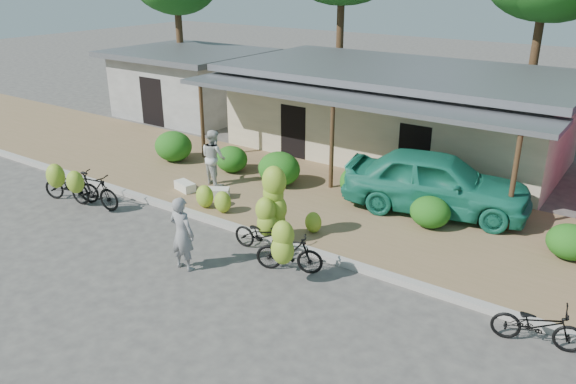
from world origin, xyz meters
name	(u,v)px	position (x,y,z in m)	size (l,w,h in m)	color
ground	(203,265)	(0.00, 0.00, 0.00)	(100.00, 100.00, 0.00)	#454340
sidewalk	(312,199)	(0.00, 5.00, 0.06)	(60.00, 6.00, 0.12)	#8C6D4B
curb	(253,233)	(0.00, 2.00, 0.07)	(60.00, 0.25, 0.15)	#A8A399
shop_main	(397,111)	(0.00, 10.93, 1.72)	(13.00, 8.50, 3.35)	beige
shop_grey	(189,82)	(-11.00, 10.99, 1.62)	(7.00, 6.00, 3.15)	#AEADA8
hedge_0	(173,146)	(-6.19, 5.13, 0.68)	(1.43, 1.28, 1.11)	#175E15
hedge_1	(231,159)	(-3.65, 5.43, 0.58)	(1.17, 1.06, 0.91)	#175E15
hedge_2	(279,169)	(-1.52, 5.32, 0.68)	(1.43, 1.29, 1.11)	#175E15
hedge_3	(362,182)	(1.28, 5.79, 0.66)	(1.38, 1.24, 1.08)	#175E15
hedge_4	(430,212)	(3.79, 5.07, 0.56)	(1.12, 1.01, 0.87)	#175E15
hedge_5	(570,242)	(7.29, 5.30, 0.56)	(1.13, 1.01, 0.88)	#175E15
bike_far_left	(69,184)	(-6.17, 0.65, 0.58)	(2.01, 1.50, 1.42)	black
bike_left	(91,190)	(-5.12, 0.69, 0.63)	(1.91, 1.28, 1.40)	black
bike_center	(268,218)	(0.75, 1.71, 0.85)	(1.75, 1.19, 2.17)	black
bike_right	(287,250)	(1.97, 0.80, 0.68)	(1.70, 1.35, 1.60)	black
bike_far_right	(538,325)	(7.42, 1.39, 0.44)	(1.78, 0.94, 0.89)	black
loose_banana_a	(205,196)	(-2.23, 2.52, 0.47)	(0.56, 0.48, 0.70)	#9DBB2E
loose_banana_b	(223,202)	(-1.54, 2.54, 0.45)	(0.53, 0.45, 0.66)	#9DBB2E
loose_banana_c	(313,222)	(1.35, 2.92, 0.41)	(0.47, 0.40, 0.59)	#9DBB2E
sack_near	(215,193)	(-2.49, 3.28, 0.27)	(0.85, 0.40, 0.30)	white
sack_far	(185,186)	(-3.71, 3.17, 0.26)	(0.75, 0.38, 0.28)	white
vendor	(182,234)	(-0.27, -0.35, 0.93)	(0.68, 0.45, 1.87)	gray
bystander	(214,157)	(-3.34, 4.18, 1.04)	(0.89, 0.70, 1.84)	silver
teal_van	(436,182)	(3.48, 6.20, 1.02)	(2.13, 5.30, 1.81)	#1C7E62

